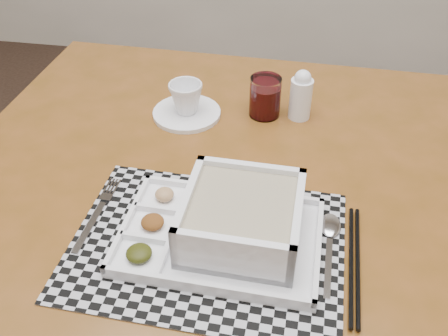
{
  "coord_description": "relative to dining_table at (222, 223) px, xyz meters",
  "views": [
    {
      "loc": [
        0.84,
        -0.27,
        1.41
      ],
      "look_at": [
        0.73,
        0.38,
        0.88
      ],
      "focal_mm": 40.0,
      "sensor_mm": 36.0,
      "label": 1
    }
  ],
  "objects": [
    {
      "name": "cup",
      "position": [
        -0.12,
        0.24,
        0.13
      ],
      "size": [
        0.08,
        0.08,
        0.07
      ],
      "primitive_type": "imported",
      "rotation": [
        0.0,
        0.0,
        0.03
      ],
      "color": "white",
      "rests_on": "saucer"
    },
    {
      "name": "juice_glass",
      "position": [
        0.05,
        0.27,
        0.12
      ],
      "size": [
        0.07,
        0.07,
        0.09
      ],
      "color": "white",
      "rests_on": "dining_table"
    },
    {
      "name": "placemat",
      "position": [
        -0.0,
        -0.13,
        0.08
      ],
      "size": [
        0.44,
        0.33,
        0.0
      ],
      "primitive_type": "cube",
      "rotation": [
        0.0,
        0.0,
        -0.02
      ],
      "color": "#ADADB5",
      "rests_on": "dining_table"
    },
    {
      "name": "chopsticks",
      "position": [
        0.23,
        -0.14,
        0.09
      ],
      "size": [
        0.02,
        0.24,
        0.01
      ],
      "color": "black",
      "rests_on": "placemat"
    },
    {
      "name": "creamer_bottle",
      "position": [
        0.12,
        0.27,
        0.14
      ],
      "size": [
        0.05,
        0.05,
        0.11
      ],
      "color": "white",
      "rests_on": "dining_table"
    },
    {
      "name": "spoon",
      "position": [
        0.19,
        -0.07,
        0.09
      ],
      "size": [
        0.04,
        0.18,
        0.01
      ],
      "color": "silver",
      "rests_on": "placemat"
    },
    {
      "name": "fork",
      "position": [
        -0.2,
        -0.1,
        0.09
      ],
      "size": [
        0.02,
        0.19,
        0.0
      ],
      "color": "silver",
      "rests_on": "placemat"
    },
    {
      "name": "saucer",
      "position": [
        -0.12,
        0.24,
        0.09
      ],
      "size": [
        0.15,
        0.15,
        0.01
      ],
      "primitive_type": "cylinder",
      "color": "white",
      "rests_on": "dining_table"
    },
    {
      "name": "serving_tray",
      "position": [
        0.04,
        -0.12,
        0.12
      ],
      "size": [
        0.33,
        0.23,
        0.09
      ],
      "color": "white",
      "rests_on": "placemat"
    },
    {
      "name": "dining_table",
      "position": [
        0.0,
        0.0,
        0.0
      ],
      "size": [
        1.1,
        1.1,
        0.81
      ],
      "color": "#5A3910",
      "rests_on": "ground"
    }
  ]
}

